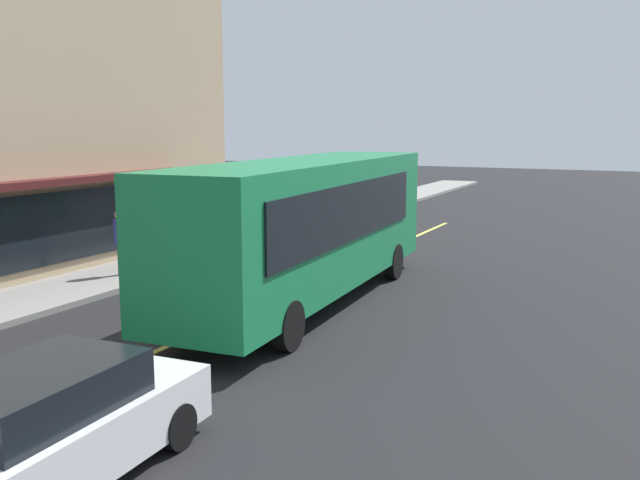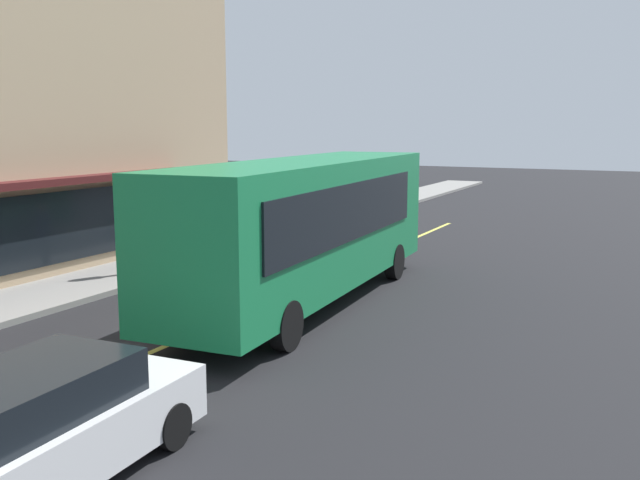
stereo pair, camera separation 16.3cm
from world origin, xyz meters
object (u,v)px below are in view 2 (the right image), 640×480
pedestrian_by_curb (121,236)px  car_white (42,427)px  bus (308,223)px  car_silver (318,224)px

pedestrian_by_curb → car_white: bearing=-142.6°
pedestrian_by_curb → bus: bearing=-90.2°
bus → car_silver: bus is taller
car_white → car_silver: 17.98m
car_white → car_silver: (17.28, 4.96, 0.00)m
car_silver → pedestrian_by_curb: bearing=164.6°
bus → car_silver: bearing=25.0°
bus → car_white: (-9.34, -1.25, -1.24)m
bus → car_silver: (7.94, 3.71, -1.24)m
car_silver → pedestrian_by_curb: (-7.92, 2.19, 0.51)m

